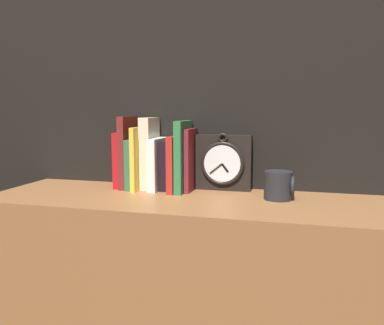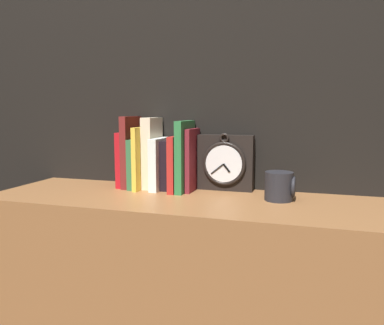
# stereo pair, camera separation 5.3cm
# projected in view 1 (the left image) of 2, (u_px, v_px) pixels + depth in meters

# --- Properties ---
(wall_back) EXTENTS (6.00, 0.05, 2.60)m
(wall_back) POSITION_uv_depth(u_px,v_px,m) (208.00, 46.00, 1.32)
(wall_back) COLOR black
(wall_back) RESTS_ON ground_plane
(bookshelf) EXTENTS (1.33, 0.39, 0.80)m
(bookshelf) POSITION_uv_depth(u_px,v_px,m) (192.00, 318.00, 1.23)
(bookshelf) COLOR #936038
(bookshelf) RESTS_ON ground_plane
(clock) EXTENTS (0.19, 0.06, 0.20)m
(clock) POSITION_uv_depth(u_px,v_px,m) (223.00, 162.00, 1.29)
(clock) COLOR black
(clock) RESTS_ON bookshelf
(book_slot0_red) EXTENTS (0.03, 0.12, 0.20)m
(book_slot0_red) POSITION_uv_depth(u_px,v_px,m) (123.00, 160.00, 1.35)
(book_slot0_red) COLOR red
(book_slot0_red) RESTS_ON bookshelf
(book_slot1_maroon) EXTENTS (0.02, 0.13, 0.25)m
(book_slot1_maroon) POSITION_uv_depth(u_px,v_px,m) (128.00, 152.00, 1.34)
(book_slot1_maroon) COLOR maroon
(book_slot1_maroon) RESTS_ON bookshelf
(book_slot2_green) EXTENTS (0.03, 0.14, 0.18)m
(book_slot2_green) POSITION_uv_depth(u_px,v_px,m) (136.00, 164.00, 1.33)
(book_slot2_green) COLOR #326A40
(book_slot2_green) RESTS_ON bookshelf
(book_slot3_yellow) EXTENTS (0.02, 0.16, 0.22)m
(book_slot3_yellow) POSITION_uv_depth(u_px,v_px,m) (141.00, 158.00, 1.32)
(book_slot3_yellow) COLOR yellow
(book_slot3_yellow) RESTS_ON bookshelf
(book_slot4_cream) EXTENTS (0.04, 0.12, 0.25)m
(book_slot4_cream) POSITION_uv_depth(u_px,v_px,m) (150.00, 153.00, 1.33)
(book_slot4_cream) COLOR beige
(book_slot4_cream) RESTS_ON bookshelf
(book_slot5_white) EXTENTS (0.03, 0.15, 0.18)m
(book_slot5_white) POSITION_uv_depth(u_px,v_px,m) (158.00, 164.00, 1.31)
(book_slot5_white) COLOR white
(book_slot5_white) RESTS_ON bookshelf
(book_slot6_black) EXTENTS (0.04, 0.12, 0.17)m
(book_slot6_black) POSITION_uv_depth(u_px,v_px,m) (169.00, 165.00, 1.31)
(book_slot6_black) COLOR black
(book_slot6_black) RESTS_ON bookshelf
(book_slot7_red) EXTENTS (0.02, 0.16, 0.19)m
(book_slot7_red) POSITION_uv_depth(u_px,v_px,m) (176.00, 163.00, 1.28)
(book_slot7_red) COLOR #B5241F
(book_slot7_red) RESTS_ON bookshelf
(book_slot8_green) EXTENTS (0.02, 0.16, 0.24)m
(book_slot8_green) POSITION_uv_depth(u_px,v_px,m) (183.00, 156.00, 1.28)
(book_slot8_green) COLOR #2B743D
(book_slot8_green) RESTS_ON bookshelf
(book_slot9_maroon) EXTENTS (0.02, 0.13, 0.21)m
(book_slot9_maroon) POSITION_uv_depth(u_px,v_px,m) (191.00, 160.00, 1.28)
(book_slot9_maroon) COLOR maroon
(book_slot9_maroon) RESTS_ON bookshelf
(mug) EXTENTS (0.09, 0.09, 0.09)m
(mug) POSITION_uv_depth(u_px,v_px,m) (279.00, 185.00, 1.16)
(mug) COLOR #232328
(mug) RESTS_ON bookshelf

